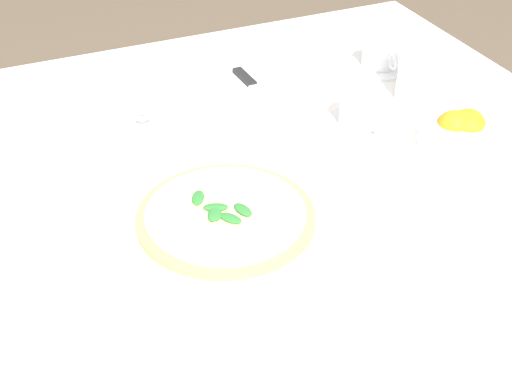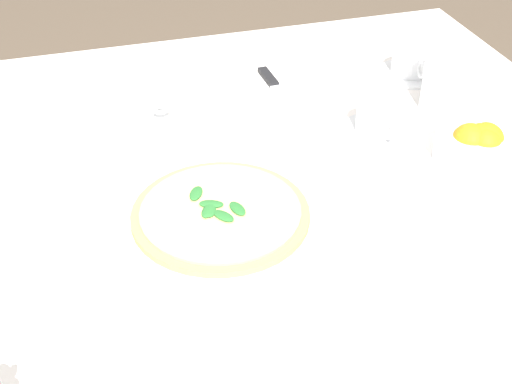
{
  "view_description": "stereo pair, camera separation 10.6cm",
  "coord_description": "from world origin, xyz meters",
  "px_view_note": "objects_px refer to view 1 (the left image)",
  "views": [
    {
      "loc": [
        0.83,
        -0.41,
        1.37
      ],
      "look_at": [
        0.04,
        -0.07,
        0.75
      ],
      "focal_mm": 49.09,
      "sensor_mm": 36.0,
      "label": 1
    },
    {
      "loc": [
        0.86,
        -0.31,
        1.37
      ],
      "look_at": [
        0.04,
        -0.07,
        0.75
      ],
      "focal_mm": 49.09,
      "sensor_mm": 36.0,
      "label": 2
    }
  ],
  "objects_px": {
    "pizza_plate": "(226,223)",
    "coffee_cup_center_back": "(361,112)",
    "napkin_folded": "(255,95)",
    "pizza": "(226,216)",
    "water_glass_back_corner": "(417,73)",
    "coffee_cup_far_left": "(114,117)",
    "dinner_knife": "(256,89)",
    "coffee_cup_near_right": "(381,56)",
    "citrus_bowl": "(463,131)"
  },
  "relations": [
    {
      "from": "pizza_plate",
      "to": "pizza",
      "type": "height_order",
      "value": "pizza"
    },
    {
      "from": "coffee_cup_near_right",
      "to": "citrus_bowl",
      "type": "distance_m",
      "value": 0.32
    },
    {
      "from": "napkin_folded",
      "to": "dinner_knife",
      "type": "bearing_deg",
      "value": 6.1
    },
    {
      "from": "coffee_cup_far_left",
      "to": "napkin_folded",
      "type": "bearing_deg",
      "value": 91.25
    },
    {
      "from": "coffee_cup_near_right",
      "to": "pizza_plate",
      "type": "bearing_deg",
      "value": -53.01
    },
    {
      "from": "coffee_cup_center_back",
      "to": "coffee_cup_far_left",
      "type": "relative_size",
      "value": 1.02
    },
    {
      "from": "water_glass_back_corner",
      "to": "pizza_plate",
      "type": "bearing_deg",
      "value": -64.49
    },
    {
      "from": "coffee_cup_far_left",
      "to": "pizza",
      "type": "bearing_deg",
      "value": 12.97
    },
    {
      "from": "pizza",
      "to": "water_glass_back_corner",
      "type": "distance_m",
      "value": 0.53
    },
    {
      "from": "coffee_cup_near_right",
      "to": "coffee_cup_far_left",
      "type": "bearing_deg",
      "value": -87.16
    },
    {
      "from": "coffee_cup_center_back",
      "to": "dinner_knife",
      "type": "relative_size",
      "value": 0.68
    },
    {
      "from": "coffee_cup_near_right",
      "to": "citrus_bowl",
      "type": "relative_size",
      "value": 0.88
    },
    {
      "from": "pizza",
      "to": "water_glass_back_corner",
      "type": "xyz_separation_m",
      "value": [
        -0.23,
        0.48,
        0.03
      ]
    },
    {
      "from": "pizza_plate",
      "to": "dinner_knife",
      "type": "xyz_separation_m",
      "value": [
        -0.34,
        0.2,
        0.01
      ]
    },
    {
      "from": "coffee_cup_center_back",
      "to": "dinner_knife",
      "type": "xyz_separation_m",
      "value": [
        -0.17,
        -0.13,
        -0.01
      ]
    },
    {
      "from": "coffee_cup_center_back",
      "to": "dinner_knife",
      "type": "bearing_deg",
      "value": -141.66
    },
    {
      "from": "water_glass_back_corner",
      "to": "napkin_folded",
      "type": "relative_size",
      "value": 0.54
    },
    {
      "from": "pizza",
      "to": "coffee_cup_center_back",
      "type": "bearing_deg",
      "value": 118.2
    },
    {
      "from": "napkin_folded",
      "to": "coffee_cup_center_back",
      "type": "bearing_deg",
      "value": 41.41
    },
    {
      "from": "water_glass_back_corner",
      "to": "coffee_cup_far_left",
      "type": "bearing_deg",
      "value": -101.26
    },
    {
      "from": "pizza",
      "to": "pizza_plate",
      "type": "bearing_deg",
      "value": 57.56
    },
    {
      "from": "pizza_plate",
      "to": "citrus_bowl",
      "type": "xyz_separation_m",
      "value": [
        -0.05,
        0.45,
        0.02
      ]
    },
    {
      "from": "pizza_plate",
      "to": "citrus_bowl",
      "type": "bearing_deg",
      "value": 96.51
    },
    {
      "from": "napkin_folded",
      "to": "citrus_bowl",
      "type": "xyz_separation_m",
      "value": [
        0.29,
        0.26,
        0.02
      ]
    },
    {
      "from": "coffee_cup_far_left",
      "to": "dinner_knife",
      "type": "relative_size",
      "value": 0.66
    },
    {
      "from": "pizza",
      "to": "coffee_cup_near_right",
      "type": "xyz_separation_m",
      "value": [
        -0.37,
        0.49,
        0.0
      ]
    },
    {
      "from": "pizza_plate",
      "to": "dinner_knife",
      "type": "distance_m",
      "value": 0.39
    },
    {
      "from": "coffee_cup_near_right",
      "to": "napkin_folded",
      "type": "distance_m",
      "value": 0.29
    },
    {
      "from": "water_glass_back_corner",
      "to": "pizza",
      "type": "bearing_deg",
      "value": -64.51
    },
    {
      "from": "coffee_cup_far_left",
      "to": "citrus_bowl",
      "type": "bearing_deg",
      "value": 61.7
    },
    {
      "from": "water_glass_back_corner",
      "to": "dinner_knife",
      "type": "distance_m",
      "value": 0.3
    },
    {
      "from": "pizza_plate",
      "to": "pizza",
      "type": "distance_m",
      "value": 0.01
    },
    {
      "from": "coffee_cup_far_left",
      "to": "water_glass_back_corner",
      "type": "distance_m",
      "value": 0.57
    },
    {
      "from": "pizza_plate",
      "to": "dinner_knife",
      "type": "bearing_deg",
      "value": 150.13
    },
    {
      "from": "coffee_cup_center_back",
      "to": "citrus_bowl",
      "type": "height_order",
      "value": "same"
    },
    {
      "from": "pizza_plate",
      "to": "coffee_cup_far_left",
      "type": "height_order",
      "value": "coffee_cup_far_left"
    },
    {
      "from": "dinner_knife",
      "to": "coffee_cup_near_right",
      "type": "bearing_deg",
      "value": 92.31
    },
    {
      "from": "citrus_bowl",
      "to": "coffee_cup_center_back",
      "type": "bearing_deg",
      "value": -134.33
    },
    {
      "from": "coffee_cup_center_back",
      "to": "coffee_cup_near_right",
      "type": "distance_m",
      "value": 0.25
    },
    {
      "from": "coffee_cup_center_back",
      "to": "water_glass_back_corner",
      "type": "height_order",
      "value": "water_glass_back_corner"
    },
    {
      "from": "coffee_cup_near_right",
      "to": "dinner_knife",
      "type": "distance_m",
      "value": 0.29
    },
    {
      "from": "napkin_folded",
      "to": "citrus_bowl",
      "type": "distance_m",
      "value": 0.39
    },
    {
      "from": "dinner_knife",
      "to": "citrus_bowl",
      "type": "distance_m",
      "value": 0.39
    },
    {
      "from": "pizza_plate",
      "to": "coffee_cup_near_right",
      "type": "bearing_deg",
      "value": 126.99
    },
    {
      "from": "pizza",
      "to": "dinner_knife",
      "type": "bearing_deg",
      "value": 150.1
    },
    {
      "from": "pizza_plate",
      "to": "coffee_cup_center_back",
      "type": "bearing_deg",
      "value": 118.23
    },
    {
      "from": "pizza",
      "to": "coffee_cup_center_back",
      "type": "height_order",
      "value": "coffee_cup_center_back"
    },
    {
      "from": "coffee_cup_center_back",
      "to": "napkin_folded",
      "type": "bearing_deg",
      "value": -142.1
    },
    {
      "from": "coffee_cup_near_right",
      "to": "napkin_folded",
      "type": "relative_size",
      "value": 0.58
    },
    {
      "from": "coffee_cup_center_back",
      "to": "dinner_knife",
      "type": "distance_m",
      "value": 0.21
    }
  ]
}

